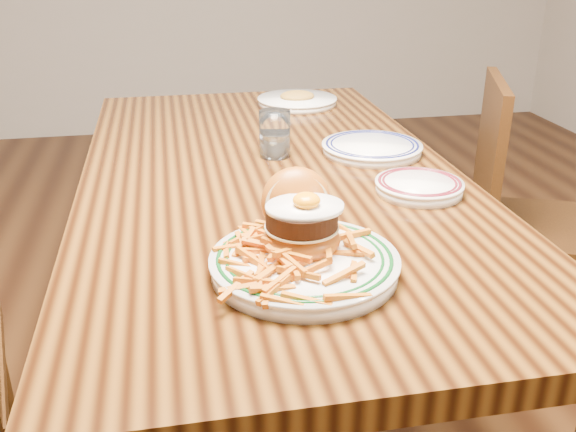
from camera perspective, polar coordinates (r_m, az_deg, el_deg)
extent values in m
plane|color=black|center=(1.87, -1.25, -18.17)|extent=(6.00, 6.00, 0.00)
cube|color=black|center=(1.48, -1.50, 3.14)|extent=(0.85, 1.60, 0.05)
cylinder|color=black|center=(2.30, -13.52, 0.10)|extent=(0.07, 0.07, 0.70)
cylinder|color=black|center=(2.37, 4.37, 1.44)|extent=(0.07, 0.07, 0.70)
cylinder|color=#3B220C|center=(1.73, -23.82, -15.07)|extent=(0.04, 0.04, 0.44)
cube|color=#3B220C|center=(2.12, 21.62, -1.09)|extent=(0.52, 0.52, 0.04)
cube|color=#3B220C|center=(2.01, 17.52, 5.38)|extent=(0.17, 0.39, 0.43)
cylinder|color=#3B220C|center=(2.41, 24.19, -4.34)|extent=(0.04, 0.04, 0.40)
cylinder|color=#3B220C|center=(2.34, 15.95, -3.86)|extent=(0.04, 0.04, 0.40)
cylinder|color=#3B220C|center=(2.04, 16.74, -8.34)|extent=(0.04, 0.04, 0.40)
cylinder|color=white|center=(1.03, 1.46, -4.53)|extent=(0.30, 0.30, 0.02)
cylinder|color=white|center=(1.02, 1.47, -3.80)|extent=(0.30, 0.30, 0.01)
torus|color=#0B4015|center=(1.02, 1.47, -3.69)|extent=(0.28, 0.28, 0.01)
torus|color=#0B4015|center=(1.02, 1.47, -3.69)|extent=(0.25, 0.25, 0.01)
ellipsoid|color=#A74915|center=(1.04, 1.21, -2.03)|extent=(0.13, 0.13, 0.06)
cylinder|color=#DAC288|center=(1.03, 1.22, -0.97)|extent=(0.12, 0.12, 0.00)
cylinder|color=black|center=(1.03, 1.23, -0.11)|extent=(0.12, 0.12, 0.03)
ellipsoid|color=white|center=(1.02, 1.50, 0.81)|extent=(0.13, 0.11, 0.01)
ellipsoid|color=orange|center=(1.01, 1.66, 1.39)|extent=(0.04, 0.04, 0.02)
ellipsoid|color=#A74915|center=(1.09, 0.75, 1.26)|extent=(0.13, 0.11, 0.14)
cylinder|color=#DAC288|center=(1.08, 0.87, 0.77)|extent=(0.11, 0.05, 0.11)
cylinder|color=white|center=(1.37, 11.56, 2.40)|extent=(0.18, 0.18, 0.02)
cylinder|color=white|center=(1.36, 11.60, 2.89)|extent=(0.18, 0.18, 0.01)
torus|color=#5A141F|center=(1.36, 11.61, 2.98)|extent=(0.17, 0.17, 0.01)
torus|color=#5A141F|center=(1.36, 11.61, 2.98)|extent=(0.16, 0.16, 0.01)
cube|color=silver|center=(1.38, 12.26, 3.14)|extent=(0.11, 0.06, 0.00)
cylinder|color=white|center=(1.60, 7.46, 5.87)|extent=(0.24, 0.24, 0.02)
cylinder|color=white|center=(1.60, 7.48, 6.28)|extent=(0.25, 0.25, 0.01)
torus|color=#0F144E|center=(1.60, 7.48, 6.35)|extent=(0.23, 0.23, 0.01)
torus|color=#0F144E|center=(1.60, 7.48, 6.35)|extent=(0.21, 0.21, 0.01)
cylinder|color=white|center=(1.56, -1.19, 7.31)|extent=(0.08, 0.08, 0.11)
cylinder|color=silver|center=(1.56, -1.18, 6.39)|extent=(0.06, 0.06, 0.05)
cylinder|color=white|center=(2.06, 0.82, 10.08)|extent=(0.25, 0.25, 0.02)
cylinder|color=white|center=(2.06, 0.82, 10.40)|extent=(0.25, 0.25, 0.01)
ellipsoid|color=#B28E33|center=(2.06, 0.82, 10.62)|extent=(0.11, 0.09, 0.03)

